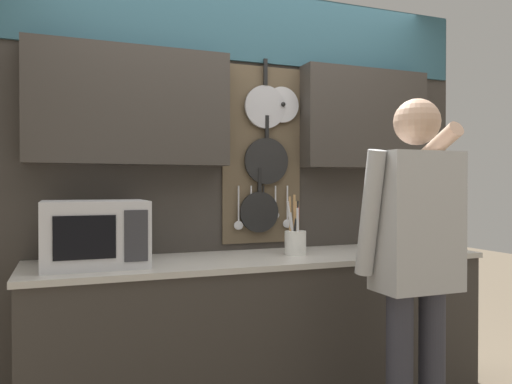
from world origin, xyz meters
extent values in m
cube|color=#38332D|center=(0.00, 0.00, 0.45)|extent=(2.46, 0.61, 0.90)
cube|color=beige|center=(0.00, 0.00, 0.91)|extent=(2.49, 0.64, 0.03)
cube|color=#38332D|center=(0.00, 0.32, 1.25)|extent=(3.06, 0.04, 2.50)
cube|color=#2D5666|center=(0.00, 0.29, 2.29)|extent=(3.02, 0.02, 0.44)
cube|color=#38332D|center=(-0.69, 0.22, 1.75)|extent=(1.08, 0.16, 0.64)
cube|color=#38332D|center=(0.80, 0.22, 1.75)|extent=(0.87, 0.16, 0.64)
cube|color=brown|center=(0.11, 0.30, 1.51)|extent=(0.51, 0.01, 1.08)
cylinder|color=#B7B7BC|center=(0.12, 0.27, 1.80)|extent=(0.26, 0.02, 0.26)
cube|color=black|center=(0.12, 0.26, 2.01)|extent=(0.02, 0.02, 0.16)
cylinder|color=black|center=(0.13, 0.27, 1.47)|extent=(0.28, 0.02, 0.28)
cube|color=black|center=(0.13, 0.26, 1.68)|extent=(0.02, 0.02, 0.14)
cylinder|color=black|center=(0.08, 0.27, 1.16)|extent=(0.25, 0.02, 0.25)
cube|color=black|center=(0.08, 0.26, 1.35)|extent=(0.02, 0.02, 0.15)
cylinder|color=silver|center=(0.23, 0.27, 1.82)|extent=(0.22, 0.01, 0.22)
sphere|color=black|center=(0.23, 0.25, 1.82)|extent=(0.03, 0.03, 0.03)
cylinder|color=silver|center=(-0.05, 0.27, 1.21)|extent=(0.01, 0.01, 0.22)
ellipsoid|color=silver|center=(-0.05, 0.27, 1.08)|extent=(0.06, 0.01, 0.05)
cylinder|color=silver|center=(0.03, 0.27, 1.22)|extent=(0.01, 0.01, 0.19)
ellipsoid|color=silver|center=(0.03, 0.27, 1.11)|extent=(0.05, 0.01, 0.05)
cylinder|color=black|center=(0.11, 0.27, 1.21)|extent=(0.01, 0.01, 0.22)
ellipsoid|color=black|center=(0.11, 0.27, 1.08)|extent=(0.04, 0.01, 0.04)
cylinder|color=silver|center=(0.19, 0.27, 1.23)|extent=(0.01, 0.01, 0.17)
ellipsoid|color=silver|center=(0.19, 0.27, 1.14)|extent=(0.05, 0.01, 0.05)
cylinder|color=silver|center=(0.27, 0.27, 1.21)|extent=(0.01, 0.01, 0.22)
ellipsoid|color=silver|center=(0.27, 0.27, 1.08)|extent=(0.06, 0.01, 0.05)
cube|color=silver|center=(-0.89, -0.01, 1.09)|extent=(0.49, 0.39, 0.32)
cube|color=black|center=(-0.94, -0.21, 1.09)|extent=(0.27, 0.01, 0.20)
cube|color=#333338|center=(-0.72, -0.21, 1.09)|extent=(0.11, 0.01, 0.24)
cube|color=brown|center=(1.11, -0.01, 1.02)|extent=(0.12, 0.16, 0.18)
cylinder|color=black|center=(1.07, -0.04, 1.15)|extent=(0.02, 0.03, 0.08)
cylinder|color=black|center=(1.08, -0.04, 1.14)|extent=(0.02, 0.03, 0.07)
cylinder|color=black|center=(1.10, -0.04, 1.14)|extent=(0.02, 0.03, 0.06)
cylinder|color=black|center=(1.11, -0.04, 1.13)|extent=(0.02, 0.03, 0.05)
cylinder|color=black|center=(1.13, -0.04, 1.14)|extent=(0.02, 0.02, 0.06)
cylinder|color=black|center=(1.14, -0.04, 1.13)|extent=(0.02, 0.02, 0.05)
cylinder|color=white|center=(0.19, -0.01, 0.99)|extent=(0.12, 0.12, 0.13)
cylinder|color=tan|center=(0.19, -0.01, 1.11)|extent=(0.03, 0.06, 0.25)
cylinder|color=silver|center=(0.19, -0.03, 1.09)|extent=(0.01, 0.02, 0.21)
cylinder|color=tan|center=(0.19, 0.00, 1.12)|extent=(0.03, 0.05, 0.29)
cylinder|color=tan|center=(0.16, 0.01, 1.12)|extent=(0.03, 0.06, 0.27)
cylinder|color=silver|center=(0.17, -0.01, 1.07)|extent=(0.04, 0.02, 0.19)
cylinder|color=red|center=(0.20, -0.01, 1.09)|extent=(0.04, 0.05, 0.21)
cylinder|color=silver|center=(0.16, 0.00, 1.11)|extent=(0.06, 0.03, 0.25)
cylinder|color=black|center=(0.19, -0.01, 1.11)|extent=(0.06, 0.06, 0.25)
cylinder|color=#383842|center=(0.55, -0.70, 0.42)|extent=(0.12, 0.12, 0.84)
cube|color=#BCBCBC|center=(0.46, -0.70, 1.16)|extent=(0.38, 0.22, 0.63)
sphere|color=#DBAD8E|center=(0.46, -0.70, 1.61)|extent=(0.21, 0.21, 0.21)
cylinder|color=#BCBCBC|center=(0.23, -0.68, 1.20)|extent=(0.08, 0.18, 0.57)
cylinder|color=#DBAD8E|center=(0.69, -0.46, 1.45)|extent=(0.08, 0.53, 0.34)
camera|label=1|loc=(-1.03, -2.55, 1.32)|focal=35.00mm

